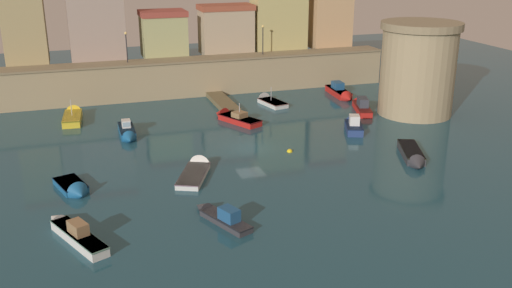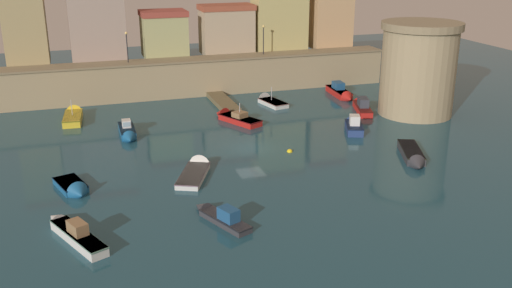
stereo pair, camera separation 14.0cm
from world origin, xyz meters
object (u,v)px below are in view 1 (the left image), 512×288
Objects in this scene: moored_boat_4 at (268,101)px; moored_boat_2 at (219,215)px; quay_lamp_0 at (126,42)px; moored_boat_6 at (233,117)px; moored_boat_1 at (128,132)px; moored_boat_11 at (413,156)px; moored_boat_5 at (73,116)px; moored_boat_3 at (73,232)px; moored_boat_8 at (353,125)px; moored_boat_10 at (74,189)px; moored_boat_7 at (197,169)px; mooring_buoy_0 at (290,152)px; quay_lamp_1 at (263,35)px; moored_boat_9 at (341,93)px; fortress_tower at (418,68)px; moored_boat_0 at (361,106)px.

moored_boat_2 is at bearing 142.06° from moored_boat_4.
quay_lamp_0 is 17.49m from moored_boat_6.
moored_boat_1 reaches higher than moored_boat_11.
quay_lamp_0 is at bearing -41.32° from moored_boat_5.
quay_lamp_0 is at bearing 10.55° from moored_boat_6.
moored_boat_5 is at bearing 43.43° from moored_boat_6.
moored_boat_5 is at bearing -25.62° from moored_boat_3.
moored_boat_6 is 13.15m from moored_boat_8.
moored_boat_6 is at bearing -41.19° from moored_boat_2.
moored_boat_11 is (29.29, -2.14, 0.10)m from moored_boat_10.
moored_boat_8 is (27.84, -13.22, 0.14)m from moored_boat_5.
moored_boat_6 reaches higher than moored_boat_11.
moored_boat_4 is (13.68, 28.75, -0.10)m from moored_boat_2.
moored_boat_7 is 12.70× the size of mooring_buoy_0.
quay_lamp_1 reaches higher than moored_boat_9.
moored_boat_11 is at bearing -5.32° from moored_boat_9.
fortress_tower reaches higher than moored_boat_2.
moored_boat_9 reaches higher than moored_boat_10.
moored_boat_1 is 28.75m from moored_boat_9.
fortress_tower is 1.79× the size of moored_boat_2.
quay_lamp_1 reaches higher than moored_boat_2.
quay_lamp_0 is 0.57× the size of moored_boat_5.
quay_lamp_1 is at bearing -69.73° from moored_boat_5.
moored_boat_1 is (-19.52, -14.93, -6.70)m from quay_lamp_1.
mooring_buoy_0 is at bearing -157.58° from fortress_tower.
moored_boat_10 is at bearing -53.86° from moored_boat_9.
fortress_tower is 19.43× the size of mooring_buoy_0.
moored_boat_4 is at bearing -64.00° from moored_boat_3.
moored_boat_5 is at bearing -136.26° from quay_lamp_0.
moored_boat_5 is at bearing 95.79° from moored_boat_0.
moored_boat_9 is at bearing -40.90° from quay_lamp_1.
moored_boat_10 is at bearing 26.18° from moored_boat_2.
moored_boat_1 is at bearing -100.26° from moored_boat_11.
moored_boat_1 is at bearing -143.26° from moored_boat_5.
moored_boat_0 is 1.22× the size of moored_boat_1.
moored_boat_0 is 7.79m from moored_boat_8.
moored_boat_9 reaches higher than moored_boat_1.
moored_boat_8 is 9.81m from moored_boat_11.
moored_boat_4 is 0.82× the size of moored_boat_7.
fortress_tower reaches higher than moored_boat_5.
quay_lamp_0 is at bearing 173.27° from moored_boat_1.
moored_boat_7 is 1.44× the size of moored_boat_10.
fortress_tower is 18.01m from moored_boat_4.
moored_boat_7 is at bearing 22.56° from moored_boat_1.
quay_lamp_0 is at bearing 53.16° from moored_boat_4.
mooring_buoy_0 is at bearing -84.64° from moored_boat_3.
moored_boat_4 is at bearing 113.95° from moored_boat_10.
moored_boat_7 is (9.66, -19.68, -0.15)m from moored_boat_5.
moored_boat_9 is at bearing -25.58° from moored_boat_7.
quay_lamp_0 is 0.67× the size of moored_boat_4.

